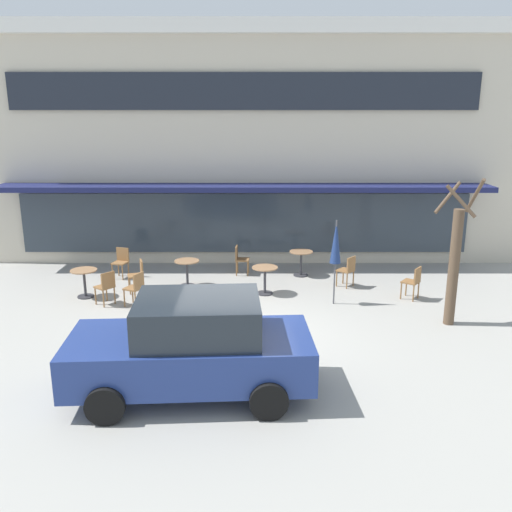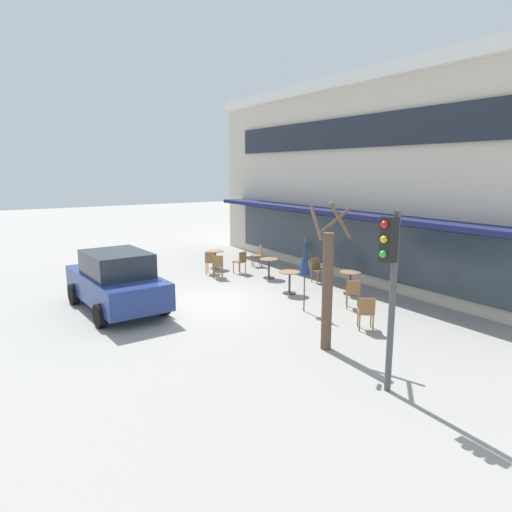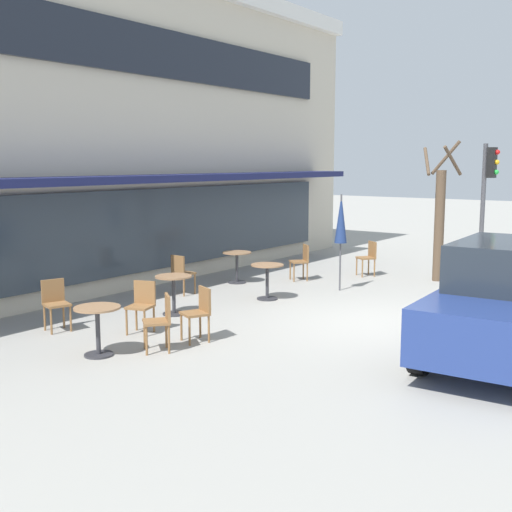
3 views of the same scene
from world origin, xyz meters
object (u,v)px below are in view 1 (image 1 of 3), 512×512
cafe_table_mid_patio (265,276)px  cafe_chair_3 (121,260)px  cafe_table_by_tree (84,279)px  parked_sedan (192,347)px  cafe_table_streetside (187,269)px  patio_umbrella_green_folded (336,243)px  cafe_chair_4 (413,280)px  cafe_chair_6 (106,285)px  cafe_table_near_wall (301,259)px  cafe_chair_2 (135,286)px  cafe_chair_5 (138,273)px  street_tree (454,261)px  cafe_chair_0 (347,269)px  cafe_chair_1 (240,258)px

cafe_table_mid_patio → cafe_chair_3: 4.52m
cafe_table_by_tree → parked_sedan: (3.47, -5.09, 0.36)m
cafe_chair_3 → cafe_table_streetside: bearing=-22.5°
patio_umbrella_green_folded → cafe_table_mid_patio: bearing=156.0°
patio_umbrella_green_folded → cafe_chair_4: patio_umbrella_green_folded is taller
cafe_chair_6 → cafe_chair_4: bearing=3.0°
cafe_table_near_wall → cafe_chair_3: size_ratio=0.85×
patio_umbrella_green_folded → cafe_chair_2: size_ratio=2.47×
cafe_chair_2 → cafe_chair_5: bearing=99.1°
cafe_table_by_tree → cafe_table_streetside: bearing=19.3°
cafe_chair_5 → street_tree: 8.16m
cafe_chair_3 → street_tree: street_tree is taller
cafe_table_near_wall → cafe_chair_5: (-4.59, -1.51, 0.01)m
patio_umbrella_green_folded → cafe_table_streetside: bearing=160.0°
cafe_table_streetside → cafe_chair_3: size_ratio=0.85×
cafe_table_streetside → cafe_chair_6: cafe_chair_6 is taller
cafe_table_streetside → cafe_table_mid_patio: 2.29m
cafe_chair_2 → cafe_table_by_tree: bearing=155.4°
cafe_chair_0 → street_tree: 3.51m
cafe_chair_2 → cafe_chair_5: (-0.18, 1.14, 0.00)m
cafe_table_near_wall → cafe_table_mid_patio: (-1.12, -1.69, 0.00)m
cafe_table_streetside → cafe_chair_3: bearing=157.5°
cafe_table_mid_patio → cafe_chair_0: cafe_chair_0 is taller
cafe_chair_2 → street_tree: 7.73m
cafe_table_streetside → cafe_chair_6: 2.42m
parked_sedan → cafe_chair_1: bearing=85.1°
cafe_chair_1 → parked_sedan: (-0.62, -7.16, 0.35)m
cafe_table_by_tree → parked_sedan: 6.17m
cafe_table_by_tree → cafe_table_mid_patio: same height
patio_umbrella_green_folded → cafe_chair_2: 5.18m
cafe_chair_1 → cafe_chair_5: 3.20m
cafe_table_by_tree → cafe_chair_2: (1.52, -0.70, 0.01)m
cafe_table_near_wall → cafe_table_by_tree: 6.24m
cafe_table_streetside → cafe_table_by_tree: size_ratio=1.00×
cafe_chair_0 → cafe_chair_5: (-5.82, -0.43, 0.00)m
cafe_table_by_tree → cafe_chair_2: 1.67m
cafe_table_near_wall → cafe_chair_0: bearing=-41.4°
cafe_chair_0 → cafe_chair_1: bearing=158.6°
cafe_table_streetside → cafe_chair_2: bearing=-124.4°
cafe_chair_2 → patio_umbrella_green_folded: bearing=2.0°
cafe_chair_0 → street_tree: (1.94, -2.74, 1.00)m
cafe_table_near_wall → cafe_chair_3: cafe_chair_3 is taller
cafe_table_streetside → cafe_chair_2: 1.96m
patio_umbrella_green_folded → cafe_chair_3: size_ratio=2.47×
cafe_table_by_tree → cafe_chair_1: (4.09, 2.07, 0.01)m
cafe_table_mid_patio → patio_umbrella_green_folded: patio_umbrella_green_folded is taller
cafe_table_by_tree → cafe_chair_0: (7.16, 0.87, 0.01)m
cafe_table_mid_patio → cafe_chair_1: bearing=111.9°
cafe_chair_0 → cafe_chair_3: 6.66m
patio_umbrella_green_folded → street_tree: bearing=-28.3°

